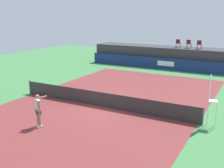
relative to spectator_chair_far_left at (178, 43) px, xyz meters
The scene contains 13 objects.
ground_plane 12.39m from the spectator_chair_far_left, 92.58° to the right, with size 48.00×48.00×0.00m, color #3D7A42.
court_inner 15.33m from the spectator_chair_far_left, 92.07° to the right, with size 12.00×22.00×0.00m, color maroon.
sponsor_wall 2.68m from the spectator_chair_far_left, 109.07° to the right, with size 18.00×0.22×1.20m.
spectator_platform 1.70m from the spectator_chair_far_left, 157.84° to the left, with size 18.00×2.80×2.20m, color #38383D.
spectator_chair_far_left is the anchor object (origin of this frame).
spectator_chair_left 1.12m from the spectator_chair_far_left, ahead, with size 0.46×0.46×0.89m.
spectator_chair_center 2.22m from the spectator_chair_far_left, ahead, with size 0.44×0.44×0.89m.
umpire_chair 16.27m from the spectator_chair_far_left, 68.36° to the right, with size 0.49×0.49×2.76m.
tennis_net 15.25m from the spectator_chair_far_left, 92.07° to the right, with size 12.40×0.02×0.95m, color #2D2D2D.
net_post_near 16.66m from the spectator_chair_far_left, 114.10° to the right, with size 0.10×0.10×1.00m, color #4C4C51.
net_post_far 16.25m from the spectator_chair_far_left, 69.44° to the right, with size 0.10×0.10×1.00m, color #4C4C51.
tennis_player 19.56m from the spectator_chair_far_left, 95.39° to the right, with size 0.70×1.26×1.77m.
tennis_ball 9.35m from the spectator_chair_far_left, 93.19° to the right, with size 0.07×0.07×0.07m, color #D8EA33.
Camera 1 is at (8.60, -14.45, 5.83)m, focal length 44.53 mm.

